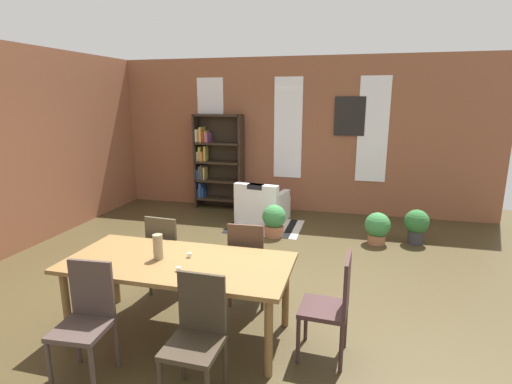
{
  "coord_description": "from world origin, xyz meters",
  "views": [
    {
      "loc": [
        1.33,
        -4.16,
        2.23
      ],
      "look_at": [
        -0.03,
        1.17,
        0.92
      ],
      "focal_mm": 27.85,
      "sensor_mm": 36.0,
      "label": 1
    }
  ],
  "objects": [
    {
      "name": "ground_plane",
      "position": [
        0.0,
        0.0,
        0.0
      ],
      "size": [
        9.27,
        9.27,
        0.0
      ],
      "primitive_type": "plane",
      "color": "#40361E"
    },
    {
      "name": "back_wall_brick",
      "position": [
        0.0,
        3.62,
        1.49
      ],
      "size": [
        7.84,
        0.12,
        2.99
      ],
      "primitive_type": "cube",
      "color": "brown",
      "rests_on": "ground"
    },
    {
      "name": "window_pane_0",
      "position": [
        -1.6,
        3.55,
        1.64
      ],
      "size": [
        0.55,
        0.02,
        1.94
      ],
      "primitive_type": "cube",
      "color": "white"
    },
    {
      "name": "window_pane_1",
      "position": [
        0.0,
        3.55,
        1.64
      ],
      "size": [
        0.55,
        0.02,
        1.94
      ],
      "primitive_type": "cube",
      "color": "white"
    },
    {
      "name": "window_pane_2",
      "position": [
        1.6,
        3.55,
        1.64
      ],
      "size": [
        0.55,
        0.02,
        1.94
      ],
      "primitive_type": "cube",
      "color": "white"
    },
    {
      "name": "dining_table",
      "position": [
        -0.22,
        -1.02,
        0.68
      ],
      "size": [
        2.1,
        0.97,
        0.75
      ],
      "color": "brown",
      "rests_on": "ground"
    },
    {
      "name": "vase_on_table",
      "position": [
        -0.42,
        -1.02,
        0.87
      ],
      "size": [
        0.09,
        0.09,
        0.24
      ],
      "primitive_type": "cylinder",
      "color": "#998466",
      "rests_on": "dining_table"
    },
    {
      "name": "tealight_candle_0",
      "position": [
        -0.12,
        -1.22,
        0.77
      ],
      "size": [
        0.04,
        0.04,
        0.04
      ],
      "primitive_type": "cylinder",
      "color": "silver",
      "rests_on": "dining_table"
    },
    {
      "name": "tealight_candle_1",
      "position": [
        -0.15,
        -0.91,
        0.77
      ],
      "size": [
        0.04,
        0.04,
        0.04
      ],
      "primitive_type": "cylinder",
      "color": "silver",
      "rests_on": "dining_table"
    },
    {
      "name": "tealight_candle_2",
      "position": [
        -0.54,
        -0.84,
        0.78
      ],
      "size": [
        0.04,
        0.04,
        0.05
      ],
      "primitive_type": "cylinder",
      "color": "silver",
      "rests_on": "dining_table"
    },
    {
      "name": "dining_chair_far_left",
      "position": [
        -0.7,
        -0.31,
        0.51
      ],
      "size": [
        0.43,
        0.43,
        0.95
      ],
      "color": "#443D2D",
      "rests_on": "ground"
    },
    {
      "name": "dining_chair_near_right",
      "position": [
        0.25,
        -1.73,
        0.51
      ],
      "size": [
        0.41,
        0.41,
        0.95
      ],
      "color": "#352B1E",
      "rests_on": "ground"
    },
    {
      "name": "dining_chair_near_left",
      "position": [
        -0.7,
        -1.73,
        0.51
      ],
      "size": [
        0.43,
        0.43,
        0.95
      ],
      "color": "#433530",
      "rests_on": "ground"
    },
    {
      "name": "dining_chair_head_right",
      "position": [
        1.2,
        -1.02,
        0.51
      ],
      "size": [
        0.42,
        0.42,
        0.95
      ],
      "color": "#3C2626",
      "rests_on": "ground"
    },
    {
      "name": "dining_chair_far_right",
      "position": [
        0.26,
        -0.31,
        0.51
      ],
      "size": [
        0.42,
        0.42,
        0.95
      ],
      "color": "#452F22",
      "rests_on": "ground"
    },
    {
      "name": "bookshelf_tall",
      "position": [
        -1.44,
        3.37,
        0.98
      ],
      "size": [
        0.99,
        0.33,
        1.91
      ],
      "color": "#2D2319",
      "rests_on": "ground"
    },
    {
      "name": "armchair_white",
      "position": [
        -0.3,
        2.67,
        0.28
      ],
      "size": [
        0.91,
        0.91,
        0.75
      ],
      "color": "silver",
      "rests_on": "ground"
    },
    {
      "name": "potted_plant_by_shelf",
      "position": [
        1.71,
        1.99,
        0.27
      ],
      "size": [
        0.39,
        0.39,
        0.5
      ],
      "color": "#9E6042",
      "rests_on": "ground"
    },
    {
      "name": "potted_plant_corner",
      "position": [
        0.08,
        1.93,
        0.28
      ],
      "size": [
        0.39,
        0.39,
        0.53
      ],
      "color": "#9E6042",
      "rests_on": "ground"
    },
    {
      "name": "potted_plant_window",
      "position": [
        2.29,
        2.14,
        0.31
      ],
      "size": [
        0.37,
        0.37,
        0.54
      ],
      "color": "#333338",
      "rests_on": "ground"
    },
    {
      "name": "striped_rug",
      "position": [
        -0.17,
        2.36,
        0.0
      ],
      "size": [
        1.27,
        1.04,
        0.01
      ],
      "color": "black",
      "rests_on": "ground"
    },
    {
      "name": "framed_picture",
      "position": [
        1.16,
        3.55,
        1.89
      ],
      "size": [
        0.56,
        0.03,
        0.72
      ],
      "primitive_type": "cube",
      "color": "black"
    }
  ]
}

